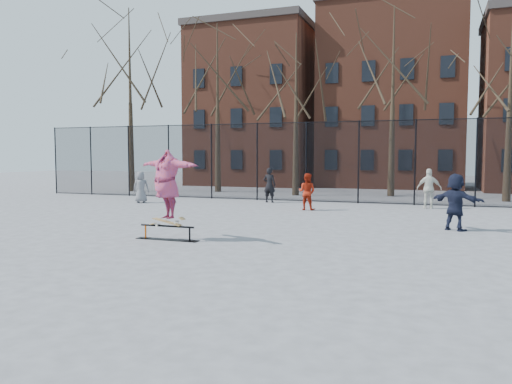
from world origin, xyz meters
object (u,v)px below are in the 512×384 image
(bystander_grey, at_px, (141,187))
(bystander_navy, at_px, (456,202))
(skater, at_px, (167,187))
(bystander_red, at_px, (307,192))
(bystander_white, at_px, (429,189))
(skateboard, at_px, (167,223))
(skate_rail, at_px, (167,234))
(bystander_black, at_px, (269,185))

(bystander_grey, height_order, bystander_navy, bystander_navy)
(skater, distance_m, bystander_navy, 8.82)
(bystander_red, relative_size, bystander_white, 0.89)
(skater, bearing_deg, bystander_white, 81.57)
(bystander_white, height_order, bystander_navy, bystander_navy)
(skateboard, xyz_separation_m, skater, (0.00, 0.00, 1.00))
(bystander_red, height_order, bystander_white, bystander_white)
(skate_rail, height_order, bystander_grey, bystander_grey)
(skater, relative_size, bystander_white, 1.33)
(skater, bearing_deg, bystander_grey, 149.16)
(bystander_grey, height_order, bystander_red, bystander_red)
(skateboard, xyz_separation_m, bystander_navy, (7.51, 4.58, 0.42))
(skateboard, bearing_deg, bystander_navy, 31.37)
(bystander_navy, bearing_deg, bystander_white, -52.25)
(bystander_black, relative_size, bystander_navy, 0.97)
(bystander_red, bearing_deg, skateboard, 86.29)
(skateboard, distance_m, bystander_navy, 8.81)
(skateboard, height_order, bystander_black, bystander_black)
(bystander_grey, bearing_deg, skater, 99.43)
(skate_rail, xyz_separation_m, skateboard, (0.01, 0.00, 0.30))
(bystander_grey, xyz_separation_m, bystander_navy, (14.18, -4.41, 0.11))
(bystander_red, distance_m, bystander_white, 5.43)
(bystander_grey, relative_size, bystander_black, 0.90)
(bystander_black, xyz_separation_m, bystander_navy, (8.32, -6.74, 0.03))
(skateboard, height_order, bystander_navy, bystander_navy)
(bystander_white, bearing_deg, bystander_grey, 5.85)
(bystander_grey, relative_size, bystander_red, 0.99)
(bystander_red, height_order, bystander_navy, bystander_navy)
(skateboard, relative_size, bystander_navy, 0.51)
(skater, distance_m, bystander_red, 8.84)
(skateboard, relative_size, bystander_red, 0.58)
(bystander_black, bearing_deg, bystander_red, 137.64)
(skater, relative_size, bystander_navy, 1.31)
(bystander_grey, bearing_deg, bystander_navy, 135.59)
(skateboard, bearing_deg, bystander_red, 78.43)
(bystander_red, bearing_deg, bystander_white, -145.91)
(skate_rail, height_order, bystander_black, bystander_black)
(skater, height_order, bystander_red, skater)
(skateboard, bearing_deg, bystander_black, 94.09)
(bystander_navy, bearing_deg, bystander_red, -5.16)
(bystander_navy, bearing_deg, bystander_black, -8.92)
(skate_rail, height_order, skater, skater)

